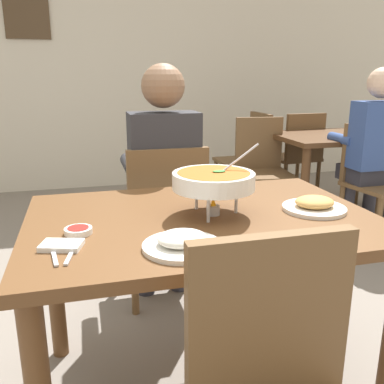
{
  "coord_description": "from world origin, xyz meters",
  "views": [
    {
      "loc": [
        -0.41,
        -1.4,
        1.25
      ],
      "look_at": [
        0.0,
        0.15,
        0.8
      ],
      "focal_mm": 39.17,
      "sensor_mm": 36.0,
      "label": 1
    }
  ],
  "objects": [
    {
      "name": "cafe_rear_partition",
      "position": [
        0.0,
        3.5,
        1.5
      ],
      "size": [
        10.0,
        0.1,
        3.0
      ],
      "primitive_type": "cube",
      "color": "beige",
      "rests_on": "ground_plane"
    },
    {
      "name": "napkin_folded",
      "position": [
        -0.49,
        -0.18,
        0.76
      ],
      "size": [
        0.14,
        0.11,
        0.02
      ],
      "primitive_type": "cube",
      "rotation": [
        0.0,
        0.0,
        -0.3
      ],
      "color": "white",
      "rests_on": "dining_table_main"
    },
    {
      "name": "chair_bg_left",
      "position": [
        1.75,
        1.3,
        0.51
      ],
      "size": [
        0.5,
        0.5,
        0.9
      ],
      "color": "brown",
      "rests_on": "ground_plane"
    },
    {
      "name": "fork_utensil",
      "position": [
        -0.51,
        -0.23,
        0.76
      ],
      "size": [
        0.03,
        0.17,
        0.01
      ],
      "primitive_type": "cube",
      "rotation": [
        0.0,
        0.0,
        0.13
      ],
      "color": "silver",
      "rests_on": "dining_table_main"
    },
    {
      "name": "chair_bg_window",
      "position": [
        1.68,
        2.34,
        0.51
      ],
      "size": [
        0.47,
        0.47,
        0.9
      ],
      "color": "brown",
      "rests_on": "ground_plane"
    },
    {
      "name": "spoon_utensil",
      "position": [
        -0.46,
        -0.23,
        0.76
      ],
      "size": [
        0.04,
        0.17,
        0.01
      ],
      "primitive_type": "cube",
      "rotation": [
        0.0,
        0.0,
        -0.18
      ],
      "color": "silver",
      "rests_on": "dining_table_main"
    },
    {
      "name": "sauce_dish",
      "position": [
        -0.44,
        -0.07,
        0.76
      ],
      "size": [
        0.09,
        0.09,
        0.02
      ],
      "color": "white",
      "rests_on": "dining_table_main"
    },
    {
      "name": "chair_diner_main",
      "position": [
        -0.0,
        0.72,
        0.51
      ],
      "size": [
        0.44,
        0.44,
        0.9
      ],
      "color": "brown",
      "rests_on": "ground_plane"
    },
    {
      "name": "dining_table_far",
      "position": [
        1.72,
        1.82,
        0.62
      ],
      "size": [
        1.0,
        0.8,
        0.75
      ],
      "color": "#51331C",
      "rests_on": "ground_plane"
    },
    {
      "name": "rice_plate",
      "position": [
        -0.14,
        -0.28,
        0.77
      ],
      "size": [
        0.24,
        0.24,
        0.06
      ],
      "color": "white",
      "rests_on": "dining_table_main"
    },
    {
      "name": "chair_bg_corner",
      "position": [
        1.09,
        1.9,
        0.51
      ],
      "size": [
        0.49,
        0.49,
        0.9
      ],
      "color": "brown",
      "rests_on": "ground_plane"
    },
    {
      "name": "patron_bg_left",
      "position": [
        1.72,
        1.3,
        0.75
      ],
      "size": [
        0.4,
        0.45,
        1.31
      ],
      "color": "#2D2D38",
      "rests_on": "ground_plane"
    },
    {
      "name": "picture_frame_hung",
      "position": [
        -0.86,
        3.44,
        1.89
      ],
      "size": [
        0.44,
        0.03,
        0.56
      ],
      "primitive_type": "cube",
      "color": "#4C3823"
    },
    {
      "name": "appetizer_plate",
      "position": [
        0.43,
        -0.05,
        0.77
      ],
      "size": [
        0.24,
        0.24,
        0.06
      ],
      "color": "white",
      "rests_on": "dining_table_main"
    },
    {
      "name": "curry_bowl",
      "position": [
        0.04,
        0.0,
        0.88
      ],
      "size": [
        0.33,
        0.3,
        0.26
      ],
      "color": "silver",
      "rests_on": "dining_table_main"
    },
    {
      "name": "diner_main",
      "position": [
        0.0,
        0.76,
        0.75
      ],
      "size": [
        0.4,
        0.45,
        1.31
      ],
      "color": "#2D2D38",
      "rests_on": "ground_plane"
    },
    {
      "name": "chair_bg_right",
      "position": [
        1.19,
        2.4,
        0.51
      ],
      "size": [
        0.46,
        0.46,
        0.9
      ],
      "color": "brown",
      "rests_on": "ground_plane"
    },
    {
      "name": "dining_table_main",
      "position": [
        0.0,
        0.0,
        0.64
      ],
      "size": [
        1.26,
        0.88,
        0.75
      ],
      "color": "brown",
      "rests_on": "ground_plane"
    }
  ]
}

